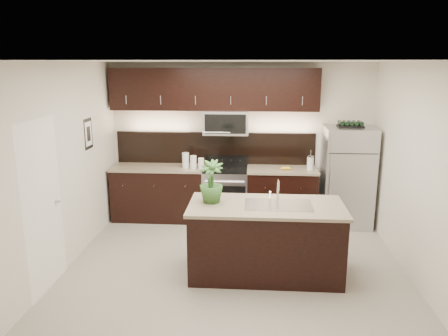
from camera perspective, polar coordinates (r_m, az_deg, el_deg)
name	(u,v)px	position (r m, az deg, el deg)	size (l,w,h in m)	color
ground	(235,263)	(6.15, 1.49, -12.27)	(4.50, 4.50, 0.00)	gray
room_walls	(227,142)	(5.59, 0.44, 3.44)	(4.52, 4.02, 2.71)	beige
counter_run	(214,194)	(7.58, -1.35, -3.38)	(3.51, 0.65, 0.94)	black
upper_fixtures	(216,96)	(7.41, -1.11, 9.39)	(3.49, 0.40, 1.66)	black
island	(266,239)	(5.70, 5.45, -9.27)	(1.96, 0.96, 0.94)	black
sink_faucet	(278,204)	(5.55, 7.12, -4.63)	(0.84, 0.50, 0.28)	silver
refrigerator	(347,177)	(7.55, 15.74, -1.10)	(0.80, 0.72, 1.66)	#B2B2B7
wine_rack	(350,124)	(7.39, 16.18, 5.50)	(0.41, 0.25, 0.10)	black
plant	(211,182)	(5.54, -1.70, -1.80)	(0.30, 0.30, 0.54)	#2C5522
canisters	(191,161)	(7.40, -4.27, 0.85)	(0.38, 0.18, 0.26)	silver
french_press	(310,163)	(7.41, 11.21, 0.69)	(0.11, 0.11, 0.33)	silver
bananas	(283,168)	(7.35, 7.68, -0.01)	(0.17, 0.13, 0.05)	yellow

